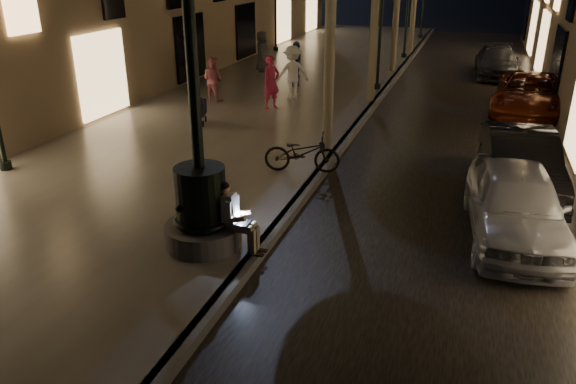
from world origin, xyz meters
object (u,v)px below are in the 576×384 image
at_px(pedestrian_white, 292,72).
at_px(seated_man_laptop, 233,214).
at_px(lamp_left_b, 188,8).
at_px(car_second, 520,162).
at_px(pedestrian_dark, 262,51).
at_px(bicycle, 302,153).
at_px(pedestrian_blue, 296,64).
at_px(car_rear, 497,62).
at_px(pedestrian_pink, 213,79).
at_px(car_third, 529,94).
at_px(fountain_lamppost, 201,193).
at_px(lamp_curb_b, 382,9).
at_px(lamp_curb_a, 328,35).
at_px(pedestrian_red, 271,82).
at_px(car_front, 516,204).
at_px(stroller, 198,108).

bearing_deg(pedestrian_white, seated_man_laptop, 70.64).
xyz_separation_m(lamp_left_b, car_second, (11.97, -6.94, -2.53)).
height_order(pedestrian_dark, bicycle, pedestrian_dark).
relative_size(lamp_left_b, pedestrian_blue, 2.73).
distance_m(car_second, car_rear, 14.30).
height_order(lamp_left_b, pedestrian_white, lamp_left_b).
relative_size(pedestrian_pink, pedestrian_dark, 0.89).
height_order(car_third, car_rear, car_third).
bearing_deg(pedestrian_pink, seated_man_laptop, 126.84).
height_order(car_third, bicycle, car_third).
relative_size(seated_man_laptop, pedestrian_pink, 0.81).
bearing_deg(bicycle, pedestrian_blue, 6.42).
height_order(fountain_lamppost, lamp_curb_b, fountain_lamppost).
bearing_deg(lamp_curb_b, pedestrian_white, -135.84).
relative_size(fountain_lamppost, lamp_curb_a, 1.08).
height_order(lamp_curb_a, lamp_curb_b, same).
height_order(pedestrian_pink, pedestrian_white, pedestrian_white).
bearing_deg(car_second, lamp_curb_b, 113.19).
xyz_separation_m(lamp_left_b, bicycle, (7.00, -7.83, -2.55)).
height_order(fountain_lamppost, seated_man_laptop, fountain_lamppost).
relative_size(seated_man_laptop, car_third, 0.27).
xyz_separation_m(lamp_curb_a, lamp_curb_b, (0.00, 8.00, 0.00)).
xyz_separation_m(car_second, car_third, (0.63, 7.64, -0.03)).
distance_m(lamp_curb_a, car_rear, 14.33).
xyz_separation_m(seated_man_laptop, pedestrian_red, (-2.84, 9.78, 0.21)).
relative_size(lamp_left_b, pedestrian_red, 2.68).
distance_m(fountain_lamppost, car_rear, 20.05).
distance_m(seated_man_laptop, car_third, 13.87).
xyz_separation_m(car_front, pedestrian_blue, (-7.92, 11.11, 0.37)).
height_order(lamp_left_b, stroller, lamp_left_b).
xyz_separation_m(stroller, car_third, (9.88, 5.57, -0.05)).
bearing_deg(pedestrian_pink, pedestrian_dark, -76.93).
xyz_separation_m(lamp_left_b, pedestrian_pink, (1.81, -1.89, -2.24)).
bearing_deg(stroller, lamp_left_b, 100.85).
bearing_deg(pedestrian_dark, pedestrian_pink, 170.97).
bearing_deg(stroller, lamp_curb_b, 39.20).
relative_size(lamp_curb_b, stroller, 4.62).
bearing_deg(car_rear, seated_man_laptop, -106.43).
distance_m(fountain_lamppost, pedestrian_dark, 16.76).
relative_size(lamp_curb_b, pedestrian_dark, 2.70).
distance_m(car_third, pedestrian_red, 8.92).
height_order(lamp_curb_a, stroller, lamp_curb_a).
distance_m(car_rear, pedestrian_dark, 10.72).
xyz_separation_m(stroller, car_second, (9.26, -2.07, -0.02)).
relative_size(pedestrian_pink, pedestrian_white, 0.83).
bearing_deg(lamp_curb_b, lamp_curb_a, -90.00).
xyz_separation_m(stroller, car_front, (9.07, -4.65, -0.01)).
height_order(car_rear, pedestrian_dark, pedestrian_dark).
xyz_separation_m(pedestrian_red, pedestrian_dark, (-2.72, 6.23, -0.01)).
height_order(car_third, pedestrian_red, pedestrian_red).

